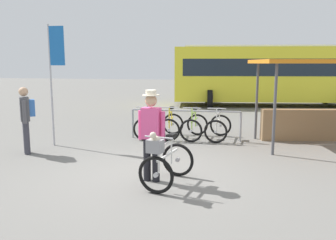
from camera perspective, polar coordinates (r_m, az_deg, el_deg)
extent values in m
plane|color=slate|center=(7.03, -3.01, -8.97)|extent=(80.00, 80.00, 0.00)
cylinder|color=#99999E|center=(10.37, -5.81, -0.61)|extent=(0.06, 0.06, 0.85)
cylinder|color=#99999E|center=(10.02, 11.86, -1.10)|extent=(0.06, 0.06, 0.85)
cylinder|color=#99999E|center=(10.01, 2.90, 1.54)|extent=(3.15, 0.15, 0.05)
torus|color=black|center=(10.95, -2.75, -0.54)|extent=(0.66, 0.11, 0.66)
cylinder|color=#B7B7BC|center=(10.95, -2.75, -0.54)|extent=(0.08, 0.07, 0.08)
torus|color=black|center=(9.97, -3.94, -1.54)|extent=(0.66, 0.11, 0.66)
cylinder|color=#B7B7BC|center=(9.97, -3.94, -1.54)|extent=(0.08, 0.07, 0.08)
cube|color=teal|center=(10.42, -3.33, 0.20)|extent=(0.07, 0.92, 0.04)
cube|color=teal|center=(10.34, -3.40, 1.39)|extent=(0.06, 0.61, 0.04)
cylinder|color=teal|center=(10.59, -3.12, 0.62)|extent=(0.03, 0.03, 0.55)
cube|color=black|center=(10.55, -3.13, 2.10)|extent=(0.13, 0.24, 0.06)
cylinder|color=teal|center=(10.03, -3.80, 0.36)|extent=(0.03, 0.03, 0.63)
cylinder|color=#B7B7BC|center=(9.99, -3.82, 2.15)|extent=(0.52, 0.05, 0.03)
torus|color=black|center=(10.82, 0.82, -0.65)|extent=(0.66, 0.11, 0.66)
cylinder|color=#B7B7BC|center=(10.82, 0.82, -0.65)|extent=(0.08, 0.07, 0.08)
torus|color=black|center=(9.83, 0.09, -1.67)|extent=(0.66, 0.11, 0.66)
cylinder|color=#B7B7BC|center=(9.83, 0.09, -1.67)|extent=(0.08, 0.07, 0.08)
cube|color=yellow|center=(10.29, 0.48, 0.10)|extent=(0.09, 0.92, 0.04)
cube|color=yellow|center=(10.21, 0.44, 1.30)|extent=(0.07, 0.61, 0.04)
cylinder|color=yellow|center=(10.46, 0.61, 0.53)|extent=(0.03, 0.03, 0.55)
cube|color=black|center=(10.42, 0.61, 2.02)|extent=(0.13, 0.25, 0.06)
cylinder|color=yellow|center=(9.89, 0.19, 0.26)|extent=(0.03, 0.03, 0.63)
cylinder|color=#B7B7BC|center=(9.85, 0.19, 2.07)|extent=(0.52, 0.06, 0.03)
torus|color=black|center=(10.74, 4.85, -0.76)|extent=(0.66, 0.10, 0.66)
cylinder|color=#B7B7BC|center=(10.74, 4.85, -0.76)|extent=(0.08, 0.07, 0.08)
torus|color=black|center=(9.75, 3.79, -1.78)|extent=(0.66, 0.10, 0.66)
cylinder|color=#B7B7BC|center=(9.75, 3.79, -1.78)|extent=(0.08, 0.07, 0.08)
cube|color=#9ED14C|center=(10.21, 4.36, 0.00)|extent=(0.10, 0.92, 0.04)
cube|color=#9ED14C|center=(10.12, 4.33, 1.21)|extent=(0.08, 0.61, 0.04)
cylinder|color=#9ED14C|center=(10.38, 4.56, 0.43)|extent=(0.03, 0.03, 0.55)
cube|color=black|center=(10.34, 4.57, 1.93)|extent=(0.14, 0.25, 0.06)
cylinder|color=#9ED14C|center=(9.81, 3.95, 0.16)|extent=(0.03, 0.03, 0.63)
cylinder|color=#B7B7BC|center=(9.77, 3.97, 1.98)|extent=(0.52, 0.06, 0.03)
torus|color=black|center=(10.71, 8.65, -0.86)|extent=(0.66, 0.14, 0.66)
cylinder|color=#B7B7BC|center=(10.71, 8.65, -0.86)|extent=(0.09, 0.07, 0.08)
torus|color=black|center=(9.71, 7.85, -1.89)|extent=(0.66, 0.14, 0.66)
cylinder|color=#B7B7BC|center=(9.71, 7.85, -1.89)|extent=(0.09, 0.07, 0.08)
cube|color=silver|center=(10.17, 8.29, -0.11)|extent=(0.12, 0.92, 0.04)
cube|color=silver|center=(10.09, 8.29, 1.11)|extent=(0.09, 0.61, 0.04)
cylinder|color=silver|center=(10.34, 8.44, 0.33)|extent=(0.03, 0.03, 0.55)
cube|color=black|center=(10.30, 8.48, 1.84)|extent=(0.14, 0.25, 0.06)
cylinder|color=silver|center=(9.78, 7.99, 0.06)|extent=(0.03, 0.03, 0.63)
cylinder|color=#B7B7BC|center=(9.73, 8.03, 1.89)|extent=(0.52, 0.07, 0.03)
torus|color=black|center=(6.85, 1.61, -6.56)|extent=(0.66, 0.19, 0.66)
cylinder|color=#B7B7BC|center=(6.85, 1.61, -6.56)|extent=(0.09, 0.08, 0.08)
torus|color=black|center=(5.96, -2.02, -9.04)|extent=(0.66, 0.19, 0.66)
cylinder|color=#B7B7BC|center=(5.96, -2.02, -9.04)|extent=(0.09, 0.08, 0.08)
cube|color=silver|center=(6.34, -0.07, -5.77)|extent=(0.22, 0.91, 0.04)
cube|color=silver|center=(6.24, -0.25, -3.89)|extent=(0.16, 0.61, 0.04)
cylinder|color=silver|center=(6.49, 0.57, -4.96)|extent=(0.03, 0.03, 0.55)
cube|color=black|center=(6.43, 0.57, -2.58)|extent=(0.17, 0.26, 0.06)
cylinder|color=silver|center=(5.97, -1.54, -5.83)|extent=(0.03, 0.03, 0.63)
cylinder|color=#B7B7BC|center=(5.90, -1.55, -2.87)|extent=(0.51, 0.13, 0.03)
cube|color=gray|center=(5.80, -2.14, -4.31)|extent=(0.30, 0.25, 0.22)
ellipsoid|color=beige|center=(5.77, -2.14, -3.34)|extent=(0.21, 0.19, 0.16)
sphere|color=beige|center=(5.68, -2.50, -2.53)|extent=(0.11, 0.11, 0.11)
cylinder|color=black|center=(6.59, -3.47, -6.50)|extent=(0.14, 0.14, 0.82)
cylinder|color=black|center=(6.53, -1.99, -6.64)|extent=(0.14, 0.14, 0.82)
cube|color=#E54C8C|center=(6.40, -2.78, -0.54)|extent=(0.36, 0.24, 0.58)
cylinder|color=#E54C8C|center=(6.51, -4.52, -0.84)|extent=(0.09, 0.09, 0.55)
cylinder|color=#E54C8C|center=(6.36, -0.86, -1.06)|extent=(0.09, 0.09, 0.55)
sphere|color=tan|center=(6.34, -2.81, 3.20)|extent=(0.22, 0.22, 0.22)
cylinder|color=beige|center=(6.33, -2.82, 4.10)|extent=(0.32, 0.32, 0.02)
cylinder|color=beige|center=(6.33, -2.82, 4.55)|extent=(0.20, 0.20, 0.09)
cylinder|color=#383842|center=(9.11, -22.23, -2.75)|extent=(0.14, 0.14, 0.82)
cylinder|color=#383842|center=(9.28, -22.30, -2.53)|extent=(0.14, 0.14, 0.82)
cube|color=#4C4C51|center=(9.08, -22.54, 1.69)|extent=(0.36, 0.39, 0.58)
cylinder|color=#4C4C51|center=(8.87, -22.56, 1.19)|extent=(0.09, 0.09, 0.55)
cylinder|color=#4C4C51|center=(9.31, -22.72, 1.53)|extent=(0.09, 0.09, 0.55)
sphere|color=tan|center=(9.04, -22.70, 4.33)|extent=(0.22, 0.22, 0.22)
cube|color=#3366B2|center=(9.09, -21.54, 1.88)|extent=(0.27, 0.29, 0.40)
cube|color=yellow|center=(18.90, 16.71, 7.26)|extent=(10.24, 3.78, 2.70)
cube|color=#19232D|center=(18.89, 16.77, 8.32)|extent=(9.45, 3.70, 0.84)
cube|color=silver|center=(18.91, 16.92, 11.47)|extent=(9.22, 3.40, 0.08)
cylinder|color=black|center=(17.28, 6.89, 3.44)|extent=(0.37, 0.92, 0.90)
cylinder|color=black|center=(19.76, 6.49, 4.18)|extent=(0.37, 0.92, 0.90)
cylinder|color=black|center=(21.11, 24.44, 3.73)|extent=(0.37, 0.92, 0.90)
cylinder|color=#4C4C51|center=(10.38, 14.39, 2.93)|extent=(0.07, 0.07, 2.20)
cylinder|color=#4C4C51|center=(8.66, 17.14, 1.58)|extent=(0.07, 0.07, 2.20)
cube|color=orange|center=(9.87, 23.35, 8.84)|extent=(3.46, 2.82, 0.10)
cube|color=olive|center=(10.71, 21.21, -0.74)|extent=(2.36, 0.71, 0.90)
cylinder|color=#B2B2B7|center=(9.71, -18.66, 5.27)|extent=(0.05, 0.05, 3.20)
cube|color=blue|center=(9.59, -17.83, 11.55)|extent=(0.40, 0.03, 1.00)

